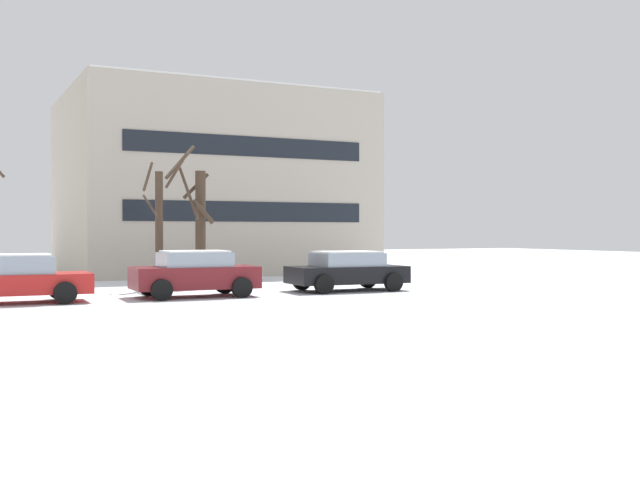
% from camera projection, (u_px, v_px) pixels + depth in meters
% --- Properties ---
extents(ground_plane, '(120.00, 120.00, 0.00)m').
position_uv_depth(ground_plane, '(90.00, 342.00, 14.16)').
color(ground_plane, white).
extents(road_surface, '(80.00, 9.02, 0.00)m').
position_uv_depth(road_surface, '(63.00, 322.00, 17.31)').
color(road_surface, silver).
rests_on(road_surface, ground).
extents(parked_car_red, '(4.63, 2.16, 1.40)m').
position_uv_depth(parked_car_red, '(6.00, 278.00, 21.70)').
color(parked_car_red, red).
rests_on(parked_car_red, ground).
extents(parked_car_maroon, '(3.87, 2.13, 1.45)m').
position_uv_depth(parked_car_maroon, '(195.00, 273.00, 23.94)').
color(parked_car_maroon, maroon).
rests_on(parked_car_maroon, ground).
extents(parked_car_black, '(4.05, 2.20, 1.37)m').
position_uv_depth(parked_car_black, '(347.00, 270.00, 26.41)').
color(parked_car_black, black).
rests_on(parked_car_black, ground).
extents(tree_far_mid, '(1.55, 1.45, 4.83)m').
position_uv_depth(tree_far_mid, '(159.00, 225.00, 27.04)').
color(tree_far_mid, '#423326').
rests_on(tree_far_mid, ground).
extents(tree_far_left, '(1.79, 2.04, 5.31)m').
position_uv_depth(tree_far_left, '(199.00, 222.00, 28.03)').
color(tree_far_left, '#423326').
rests_on(tree_far_left, ground).
extents(building_far_right, '(14.10, 11.55, 8.90)m').
position_uv_depth(building_far_right, '(209.00, 185.00, 39.67)').
color(building_far_right, '#B2A899').
rests_on(building_far_right, ground).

